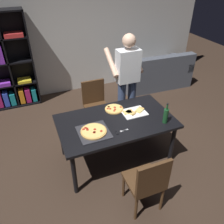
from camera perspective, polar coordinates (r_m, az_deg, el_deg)
ground_plane at (r=3.77m, az=0.87°, el=-11.34°), size 12.00×12.00×0.00m
back_wall at (r=5.30m, az=-10.57°, el=19.43°), size 6.40×0.10×2.80m
dining_table at (r=3.32m, az=0.97°, el=-3.07°), size 1.67×0.96×0.75m
chair_near_camera at (r=2.82m, az=8.92°, el=-16.84°), size 0.42×0.42×0.90m
chair_far_side at (r=4.17m, az=-4.22°, el=2.53°), size 0.42×0.42×0.90m
couch at (r=5.82m, az=10.74°, el=9.23°), size 1.73×0.92×0.85m
person_serving_pizza at (r=3.93m, az=3.82°, el=8.53°), size 0.55×0.54×1.75m
pepperoni_pizza_on_tray at (r=3.06m, az=-4.64°, el=-4.90°), size 0.41×0.41×0.04m
pizza_slices_on_towel at (r=3.45m, az=5.49°, el=0.01°), size 0.36×0.28×0.03m
wine_bottle at (r=3.26m, az=13.36°, el=-0.84°), size 0.07×0.07×0.32m
kitchen_scissors at (r=3.06m, az=1.91°, el=-5.00°), size 0.19×0.09×0.01m
second_pizza_plain at (r=3.51m, az=0.52°, el=0.78°), size 0.29×0.29×0.03m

